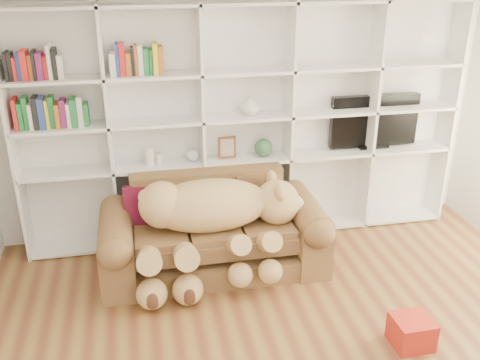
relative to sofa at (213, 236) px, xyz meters
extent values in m
cube|color=silver|center=(0.44, 0.80, 1.02)|extent=(5.00, 0.02, 2.70)
cube|color=white|center=(0.44, 0.76, 0.87)|extent=(4.40, 0.03, 2.40)
cube|color=white|center=(-1.76, 0.60, 0.87)|extent=(0.03, 0.35, 2.40)
cube|color=white|center=(-0.88, 0.60, 0.87)|extent=(0.03, 0.35, 2.40)
cube|color=white|center=(0.00, 0.60, 0.87)|extent=(0.03, 0.35, 2.40)
cube|color=white|center=(0.88, 0.60, 0.87)|extent=(0.03, 0.35, 2.40)
cube|color=white|center=(1.76, 0.60, 0.87)|extent=(0.03, 0.35, 2.40)
cube|color=white|center=(2.64, 0.60, 0.87)|extent=(0.03, 0.35, 2.40)
cube|color=white|center=(0.44, 0.60, -0.30)|extent=(4.40, 0.35, 0.03)
cube|color=white|center=(0.44, 0.60, 0.52)|extent=(4.40, 0.35, 0.03)
cube|color=white|center=(0.44, 0.60, 0.97)|extent=(4.40, 0.35, 0.03)
cube|color=white|center=(0.44, 0.60, 1.42)|extent=(4.40, 0.35, 0.03)
cube|color=white|center=(0.44, 0.60, 2.04)|extent=(4.40, 0.35, 0.03)
cube|color=brown|center=(0.00, -0.04, -0.23)|extent=(1.98, 0.80, 0.21)
cube|color=brown|center=(0.00, -0.06, 0.09)|extent=(1.47, 0.66, 0.28)
cube|color=brown|center=(0.00, 0.31, 0.28)|extent=(1.47, 0.19, 0.52)
cube|color=brown|center=(-0.89, -0.04, -0.07)|extent=(0.30, 0.90, 0.52)
cube|color=brown|center=(0.89, -0.04, -0.07)|extent=(0.30, 0.90, 0.52)
cylinder|color=brown|center=(-0.89, -0.04, 0.19)|extent=(0.30, 0.85, 0.30)
cylinder|color=brown|center=(0.89, -0.04, 0.19)|extent=(0.30, 0.85, 0.30)
ellipsoid|color=tan|center=(-0.04, -0.09, 0.37)|extent=(1.11, 0.54, 0.48)
sphere|color=tan|center=(-0.46, -0.09, 0.42)|extent=(0.42, 0.42, 0.42)
sphere|color=tan|center=(0.59, -0.09, 0.34)|extent=(0.42, 0.42, 0.42)
sphere|color=beige|center=(0.75, -0.09, 0.29)|extent=(0.21, 0.21, 0.21)
sphere|color=#452719|center=(0.83, -0.09, 0.28)|extent=(0.07, 0.07, 0.07)
ellipsoid|color=tan|center=(0.57, -0.23, 0.52)|extent=(0.10, 0.16, 0.16)
ellipsoid|color=tan|center=(0.57, 0.06, 0.52)|extent=(0.10, 0.16, 0.16)
sphere|color=tan|center=(-0.59, -0.09, 0.51)|extent=(0.14, 0.14, 0.14)
cylinder|color=tan|center=(0.15, -0.39, 0.11)|extent=(0.18, 0.51, 0.37)
cylinder|color=tan|center=(0.42, -0.39, 0.11)|extent=(0.18, 0.51, 0.37)
cylinder|color=tan|center=(-0.61, -0.39, 0.08)|extent=(0.21, 0.59, 0.43)
cylinder|color=tan|center=(-0.31, -0.39, 0.08)|extent=(0.21, 0.59, 0.43)
sphere|color=tan|center=(0.15, -0.55, -0.10)|extent=(0.22, 0.22, 0.22)
sphere|color=tan|center=(0.42, -0.55, -0.10)|extent=(0.22, 0.22, 0.22)
sphere|color=tan|center=(-0.61, -0.55, -0.17)|extent=(0.27, 0.27, 0.27)
sphere|color=tan|center=(-0.31, -0.55, -0.17)|extent=(0.27, 0.27, 0.27)
cube|color=maroon|center=(-0.61, 0.15, 0.31)|extent=(0.40, 0.26, 0.40)
cube|color=red|center=(1.33, -1.40, -0.21)|extent=(0.30, 0.28, 0.23)
cube|color=black|center=(1.84, 0.65, 0.83)|extent=(0.96, 0.08, 0.55)
cube|color=black|center=(1.84, 0.65, 0.56)|extent=(0.32, 0.18, 0.04)
cube|color=#54311C|center=(0.25, 0.60, 0.66)|extent=(0.18, 0.03, 0.23)
sphere|color=#305F3A|center=(0.62, 0.60, 0.63)|extent=(0.19, 0.19, 0.19)
cylinder|color=silver|center=(-0.53, 0.60, 0.62)|extent=(0.10, 0.10, 0.18)
cylinder|color=silver|center=(-0.43, 0.60, 0.59)|extent=(0.06, 0.06, 0.10)
sphere|color=silver|center=(-0.10, 0.60, 0.60)|extent=(0.12, 0.12, 0.12)
imported|color=beige|center=(0.48, 0.60, 1.08)|extent=(0.24, 0.24, 0.19)
camera|label=1|loc=(-0.62, -4.37, 2.51)|focal=40.00mm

